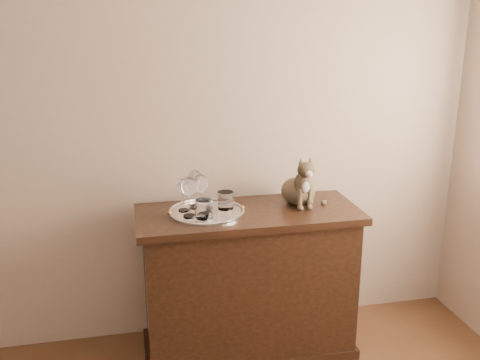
{
  "coord_description": "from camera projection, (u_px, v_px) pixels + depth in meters",
  "views": [
    {
      "loc": [
        -0.01,
        -0.68,
        1.83
      ],
      "look_at": [
        0.56,
        1.95,
        1.02
      ],
      "focal_mm": 40.0,
      "sensor_mm": 36.0,
      "label": 1
    }
  ],
  "objects": [
    {
      "name": "wall_back",
      "position": [
        128.0,
        113.0,
        2.89
      ],
      "size": [
        4.0,
        0.1,
        2.7
      ],
      "primitive_type": "cube",
      "color": "tan",
      "rests_on": "ground"
    },
    {
      "name": "sideboard",
      "position": [
        248.0,
        282.0,
        2.98
      ],
      "size": [
        1.2,
        0.5,
        0.85
      ],
      "primitive_type": null,
      "color": "black",
      "rests_on": "ground"
    },
    {
      "name": "tray",
      "position": [
        207.0,
        213.0,
        2.82
      ],
      "size": [
        0.4,
        0.4,
        0.01
      ],
      "primitive_type": "cylinder",
      "color": "white",
      "rests_on": "sideboard"
    },
    {
      "name": "wine_glass_a",
      "position": [
        183.0,
        195.0,
        2.82
      ],
      "size": [
        0.07,
        0.07,
        0.18
      ],
      "primitive_type": null,
      "color": "white",
      "rests_on": "tray"
    },
    {
      "name": "wine_glass_b",
      "position": [
        195.0,
        189.0,
        2.87
      ],
      "size": [
        0.08,
        0.08,
        0.21
      ],
      "primitive_type": null,
      "color": "white",
      "rests_on": "tray"
    },
    {
      "name": "wine_glass_c",
      "position": [
        189.0,
        197.0,
        2.73
      ],
      "size": [
        0.08,
        0.08,
        0.21
      ],
      "primitive_type": null,
      "color": "white",
      "rests_on": "tray"
    },
    {
      "name": "wine_glass_d",
      "position": [
        201.0,
        193.0,
        2.79
      ],
      "size": [
        0.08,
        0.08,
        0.21
      ],
      "primitive_type": null,
      "color": "white",
      "rests_on": "tray"
    },
    {
      "name": "tumbler_b",
      "position": [
        204.0,
        209.0,
        2.72
      ],
      "size": [
        0.09,
        0.09,
        0.1
      ],
      "primitive_type": "cylinder",
      "color": "silver",
      "rests_on": "tray"
    },
    {
      "name": "tumbler_c",
      "position": [
        225.0,
        200.0,
        2.86
      ],
      "size": [
        0.08,
        0.08,
        0.1
      ],
      "primitive_type": "cylinder",
      "color": "white",
      "rests_on": "tray"
    },
    {
      "name": "cat",
      "position": [
        298.0,
        179.0,
        2.94
      ],
      "size": [
        0.3,
        0.28,
        0.29
      ],
      "primitive_type": null,
      "rotation": [
        0.0,
        0.0,
        0.04
      ],
      "color": "#493C2C",
      "rests_on": "sideboard"
    }
  ]
}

